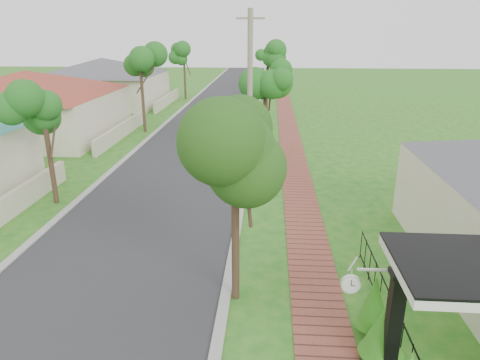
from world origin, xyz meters
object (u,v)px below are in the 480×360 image
(parked_car_white, at_px, (258,89))
(station_clock, at_px, (352,283))
(near_tree, at_px, (235,148))
(porch_post, at_px, (393,328))
(parked_car_red, at_px, (242,120))
(utility_pole, at_px, (250,105))

(parked_car_white, bearing_deg, station_clock, -88.54)
(near_tree, bearing_deg, porch_post, -34.71)
(parked_car_red, relative_size, utility_pole, 0.56)
(station_clock, bearing_deg, parked_car_red, 99.56)
(near_tree, distance_m, utility_pole, 8.51)
(near_tree, bearing_deg, parked_car_red, 93.34)
(parked_car_white, bearing_deg, utility_pole, -92.16)
(porch_post, height_order, utility_pole, utility_pole)
(porch_post, relative_size, parked_car_red, 0.56)
(parked_car_white, distance_m, near_tree, 39.32)
(near_tree, height_order, utility_pole, utility_pole)
(parked_car_red, bearing_deg, station_clock, -91.33)
(utility_pole, bearing_deg, station_clock, -75.27)
(near_tree, bearing_deg, parked_car_white, 90.79)
(parked_car_red, xyz_separation_m, parked_car_white, (0.73, 17.42, 0.03))
(parked_car_red, bearing_deg, parked_car_white, 76.73)
(porch_post, height_order, near_tree, near_tree)
(utility_pole, distance_m, station_clock, 11.17)
(parked_car_white, relative_size, station_clock, 4.50)
(parked_car_white, relative_size, near_tree, 0.87)
(porch_post, bearing_deg, utility_pole, 108.36)
(porch_post, distance_m, utility_pole, 11.96)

